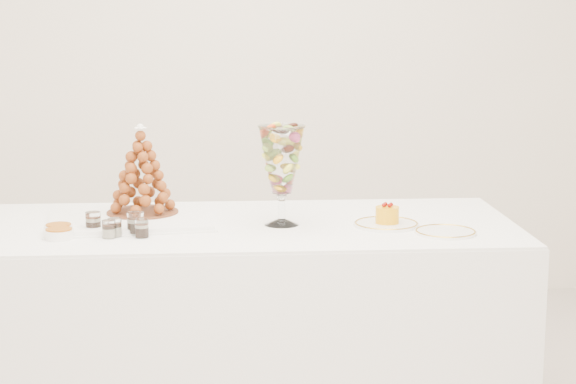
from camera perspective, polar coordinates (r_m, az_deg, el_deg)
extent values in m
cube|color=white|center=(5.16, -3.18, 8.83)|extent=(4.50, 0.04, 2.80)
cube|color=white|center=(1.17, 3.54, 2.60)|extent=(4.50, 0.04, 2.80)
cube|color=white|center=(3.60, -3.71, -8.24)|extent=(2.14, 0.89, 0.79)
cube|color=white|center=(3.49, -3.79, -1.98)|extent=(2.13, 0.89, 0.01)
cube|color=white|center=(3.56, -9.39, -1.63)|extent=(0.62, 0.49, 0.02)
cylinder|color=white|center=(3.47, -0.38, -1.78)|extent=(0.13, 0.13, 0.02)
cylinder|color=white|center=(3.46, -0.38, -0.92)|extent=(0.03, 0.03, 0.09)
sphere|color=white|center=(3.45, -0.38, -0.21)|extent=(0.04, 0.04, 0.04)
cylinder|color=white|center=(3.47, 5.84, -1.92)|extent=(0.23, 0.23, 0.01)
cylinder|color=white|center=(3.38, 9.32, -2.36)|extent=(0.21, 0.21, 0.01)
cylinder|color=white|center=(3.42, -11.47, -1.76)|extent=(0.06, 0.06, 0.07)
cylinder|color=white|center=(3.34, -10.22, -2.08)|extent=(0.05, 0.05, 0.06)
cylinder|color=white|center=(3.36, -9.02, -1.84)|extent=(0.07, 0.07, 0.08)
cylinder|color=white|center=(3.32, -10.57, -2.18)|extent=(0.05, 0.05, 0.06)
cylinder|color=white|center=(3.31, -8.66, -2.14)|extent=(0.05, 0.05, 0.06)
cylinder|color=white|center=(3.42, -13.44, -2.17)|extent=(0.10, 0.10, 0.03)
cylinder|color=white|center=(3.35, -13.41, -2.45)|extent=(0.10, 0.10, 0.03)
cylinder|color=brown|center=(3.62, -8.61, -1.18)|extent=(0.27, 0.27, 0.01)
cone|color=brown|center=(3.59, -8.68, 1.35)|extent=(0.25, 0.25, 0.32)
sphere|color=white|center=(3.57, -8.75, 3.74)|extent=(0.03, 0.03, 0.03)
cylinder|color=#F3A30B|center=(3.46, 5.90, -1.36)|extent=(0.08, 0.08, 0.06)
sphere|color=#810B04|center=(3.46, 6.13, -0.73)|extent=(0.01, 0.01, 0.01)
sphere|color=#810B04|center=(3.47, 5.80, -0.71)|extent=(0.01, 0.01, 0.01)
sphere|color=#810B04|center=(3.45, 5.70, -0.77)|extent=(0.01, 0.01, 0.01)
sphere|color=#810B04|center=(3.44, 6.03, -0.80)|extent=(0.01, 0.01, 0.01)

